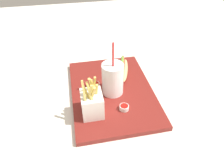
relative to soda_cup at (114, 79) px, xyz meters
name	(u,v)px	position (x,y,z in m)	size (l,w,h in m)	color
ground_plane	(112,95)	(-0.01, 0.00, -0.10)	(2.40, 2.40, 0.02)	silver
food_tray	(112,91)	(-0.01, 0.00, -0.08)	(0.47, 0.33, 0.02)	maroon
soda_cup	(114,79)	(0.00, 0.00, 0.00)	(0.09, 0.09, 0.22)	white
fries_basket	(92,103)	(0.10, -0.10, -0.02)	(0.09, 0.07, 0.16)	white
hot_dog_1	(122,68)	(-0.12, 0.06, -0.04)	(0.18, 0.10, 0.06)	#DBB775
ketchup_cup_1	(124,107)	(0.11, 0.02, -0.06)	(0.03, 0.03, 0.02)	white
ketchup_cup_2	(95,85)	(-0.04, -0.07, -0.05)	(0.04, 0.04, 0.02)	white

